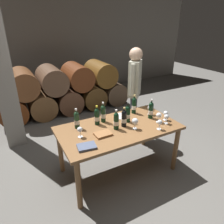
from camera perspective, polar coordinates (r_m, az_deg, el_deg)
ground_plane at (r=3.36m, az=1.68°, el=-15.53°), size 14.00×14.00×0.00m
cellar_back_wall at (r=6.59m, az=-17.56°, el=16.88°), size 10.00×0.24×2.80m
barrel_stack at (r=5.25m, az=-12.64°, el=5.98°), size 3.12×0.90×1.15m
stone_pillar at (r=3.91m, az=-27.92°, el=8.98°), size 0.32×0.32×2.60m
dining_table at (r=2.98m, az=1.84°, el=-5.64°), size 1.70×0.90×0.76m
wine_bottle_0 at (r=2.95m, az=-4.16°, el=-1.21°), size 0.07×0.07×0.29m
wine_bottle_1 at (r=3.02m, az=-2.45°, el=-0.40°), size 0.07×0.07×0.31m
wine_bottle_2 at (r=2.82m, az=1.17°, el=-2.43°), size 0.07×0.07×0.29m
wine_bottle_3 at (r=2.88m, az=-9.72°, el=-2.12°), size 0.07×0.07×0.29m
wine_bottle_4 at (r=2.89m, az=3.33°, el=-1.71°), size 0.07×0.07×0.29m
wine_bottle_5 at (r=3.31m, az=6.09°, el=1.86°), size 0.07×0.07×0.31m
wine_bottle_6 at (r=3.18m, az=10.68°, el=0.54°), size 0.07×0.07×0.31m
wine_bottle_7 at (r=3.03m, az=4.39°, el=-0.48°), size 0.07×0.07×0.29m
wine_glass_0 at (r=2.84m, az=6.39°, el=-2.61°), size 0.09×0.09×0.16m
wine_glass_1 at (r=2.89m, az=13.04°, el=-2.88°), size 0.07×0.07×0.14m
wine_glass_2 at (r=3.08m, az=12.81°, el=-0.97°), size 0.08×0.08×0.15m
wine_glass_3 at (r=3.07m, az=14.80°, el=-1.39°), size 0.07×0.07×0.14m
wine_glass_4 at (r=3.30m, az=10.49°, el=1.04°), size 0.08×0.08×0.15m
wine_glass_5 at (r=2.67m, az=-8.84°, el=-4.96°), size 0.07×0.07×0.15m
wine_glass_6 at (r=3.18m, az=14.62°, el=-0.46°), size 0.07×0.07×0.15m
tasting_notebook at (r=2.50m, az=-6.99°, el=-9.43°), size 0.24×0.19×0.03m
leather_ledger at (r=2.73m, az=-2.49°, el=-6.10°), size 0.22×0.16×0.03m
serving_plate at (r=3.22m, az=2.61°, el=-1.17°), size 0.24×0.24×0.01m
sommelier_presenting at (r=3.78m, az=6.23°, el=7.20°), size 0.38×0.37×1.72m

